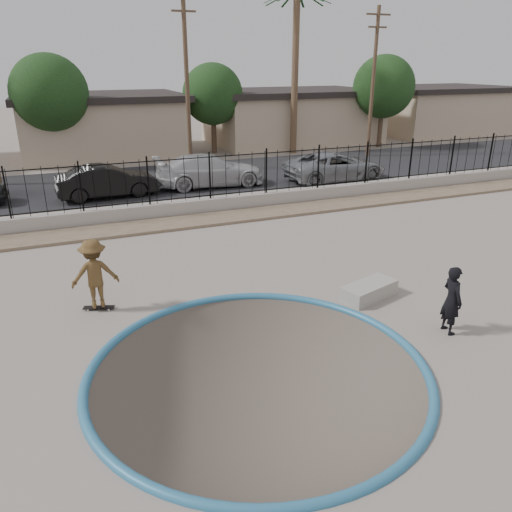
{
  "coord_description": "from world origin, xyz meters",
  "views": [
    {
      "loc": [
        -3.28,
        -8.98,
        5.89
      ],
      "look_at": [
        1.16,
        2.0,
        1.25
      ],
      "focal_mm": 35.0,
      "sensor_mm": 36.0,
      "label": 1
    }
  ],
  "objects": [
    {
      "name": "car_b",
      "position": [
        -1.18,
        14.33,
        0.77
      ],
      "size": [
        4.56,
        1.85,
        1.47
      ],
      "primitive_type": "imported",
      "rotation": [
        0.0,
        0.0,
        1.64
      ],
      "color": "black",
      "rests_on": "street"
    },
    {
      "name": "utility_pole_mid",
      "position": [
        4.0,
        19.0,
        4.96
      ],
      "size": [
        1.7,
        0.24,
        9.5
      ],
      "color": "#473323",
      "rests_on": "ground"
    },
    {
      "name": "rock_strip",
      "position": [
        0.0,
        9.2,
        0.06
      ],
      "size": [
        42.0,
        1.6,
        0.11
      ],
      "primitive_type": "cube",
      "color": "#947E61",
      "rests_on": "ground"
    },
    {
      "name": "palm_right",
      "position": [
        12.0,
        22.0,
        7.33
      ],
      "size": [
        2.3,
        2.3,
        10.3
      ],
      "color": "brown",
      "rests_on": "ground"
    },
    {
      "name": "coping_ring",
      "position": [
        0.0,
        -1.0,
        0.0
      ],
      "size": [
        7.04,
        7.04,
        0.2
      ],
      "primitive_type": "torus",
      "color": "teal",
      "rests_on": "ground"
    },
    {
      "name": "house_center",
      "position": [
        0.0,
        26.5,
        1.97
      ],
      "size": [
        10.6,
        8.6,
        3.9
      ],
      "color": "#C4AC8C",
      "rests_on": "ground"
    },
    {
      "name": "skateboard",
      "position": [
        -2.74,
        3.0,
        0.05
      ],
      "size": [
        0.8,
        0.44,
        0.07
      ],
      "rotation": [
        0.0,
        0.0,
        -0.33
      ],
      "color": "black",
      "rests_on": "ground"
    },
    {
      "name": "street",
      "position": [
        0.0,
        17.0,
        0.02
      ],
      "size": [
        90.0,
        8.0,
        0.04
      ],
      "primitive_type": "cube",
      "color": "black",
      "rests_on": "ground"
    },
    {
      "name": "utility_pole_right",
      "position": [
        16.0,
        19.0,
        4.7
      ],
      "size": [
        1.7,
        0.24,
        9.0
      ],
      "color": "#473323",
      "rests_on": "ground"
    },
    {
      "name": "car_d",
      "position": [
        10.24,
        13.4,
        0.78
      ],
      "size": [
        5.42,
        2.59,
        1.49
      ],
      "primitive_type": "imported",
      "rotation": [
        0.0,
        0.0,
        1.59
      ],
      "color": "gray",
      "rests_on": "street"
    },
    {
      "name": "fence",
      "position": [
        0.0,
        10.3,
        1.5
      ],
      "size": [
        40.0,
        0.04,
        1.8
      ],
      "color": "black",
      "rests_on": "retaining_wall"
    },
    {
      "name": "concrete_ledge",
      "position": [
        4.0,
        1.01,
        0.2
      ],
      "size": [
        1.73,
        1.14,
        0.4
      ],
      "primitive_type": "cube",
      "rotation": [
        0.0,
        0.0,
        0.3
      ],
      "color": "#9E998C",
      "rests_on": "ground"
    },
    {
      "name": "bowl_pit",
      "position": [
        0.0,
        -1.0,
        0.0
      ],
      "size": [
        6.84,
        6.84,
        1.8
      ],
      "primitive_type": null,
      "color": "brown",
      "rests_on": "ground"
    },
    {
      "name": "street_tree_left",
      "position": [
        -3.0,
        23.0,
        4.19
      ],
      "size": [
        4.32,
        4.32,
        6.36
      ],
      "color": "#473323",
      "rests_on": "ground"
    },
    {
      "name": "skater",
      "position": [
        -2.74,
        3.0,
        0.89
      ],
      "size": [
        1.16,
        0.68,
        1.78
      ],
      "primitive_type": "imported",
      "rotation": [
        0.0,
        0.0,
        3.12
      ],
      "color": "brown",
      "rests_on": "ground"
    },
    {
      "name": "street_tree_mid",
      "position": [
        7.0,
        24.0,
        3.84
      ],
      "size": [
        3.96,
        3.96,
        5.83
      ],
      "color": "#473323",
      "rests_on": "ground"
    },
    {
      "name": "car_c",
      "position": [
        3.84,
        14.7,
        0.82
      ],
      "size": [
        5.48,
        2.44,
        1.56
      ],
      "primitive_type": "imported",
      "rotation": [
        0.0,
        0.0,
        1.52
      ],
      "color": "#BDBCBE",
      "rests_on": "street"
    },
    {
      "name": "house_east_far",
      "position": [
        28.0,
        26.5,
        1.97
      ],
      "size": [
        11.6,
        8.6,
        3.9
      ],
      "color": "#C4AC8C",
      "rests_on": "ground"
    },
    {
      "name": "ground",
      "position": [
        0.0,
        12.0,
        -1.1
      ],
      "size": [
        120.0,
        120.0,
        2.2
      ],
      "primitive_type": "cube",
      "color": "gray",
      "rests_on": "ground"
    },
    {
      "name": "street_tree_right",
      "position": [
        19.0,
        22.0,
        4.19
      ],
      "size": [
        4.32,
        4.32,
        6.36
      ],
      "color": "#473323",
      "rests_on": "ground"
    },
    {
      "name": "house_east",
      "position": [
        14.0,
        26.5,
        1.97
      ],
      "size": [
        12.6,
        8.6,
        3.9
      ],
      "color": "#C4AC8C",
      "rests_on": "ground"
    },
    {
      "name": "videographer",
      "position": [
        4.68,
        -1.2,
        0.82
      ],
      "size": [
        0.45,
        0.63,
        1.63
      ],
      "primitive_type": "imported",
      "rotation": [
        0.0,
        0.0,
        1.47
      ],
      "color": "black",
      "rests_on": "ground"
    },
    {
      "name": "retaining_wall",
      "position": [
        0.0,
        10.3,
        0.3
      ],
      "size": [
        42.0,
        0.45,
        0.6
      ],
      "primitive_type": "cube",
      "color": "#A1978E",
      "rests_on": "ground"
    }
  ]
}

